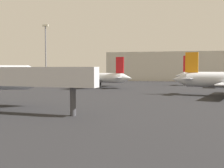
{
  "coord_description": "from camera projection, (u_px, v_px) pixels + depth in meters",
  "views": [
    {
      "loc": [
        3.86,
        -10.62,
        5.65
      ],
      "look_at": [
        -6.5,
        31.7,
        3.29
      ],
      "focal_mm": 46.81,
      "sensor_mm": 36.0,
      "label": 1
    }
  ],
  "objects": [
    {
      "name": "airplane_far_left",
      "position": [
        95.0,
        78.0,
        85.92
      ],
      "size": [
        24.74,
        20.74,
        8.78
      ],
      "rotation": [
        0.0,
        0.0,
        2.8
      ],
      "color": "silver",
      "rests_on": "ground_plane"
    },
    {
      "name": "airplane_far_right",
      "position": [
        223.0,
        76.0,
        92.07
      ],
      "size": [
        30.2,
        24.55,
        9.79
      ],
      "rotation": [
        0.0,
        0.0,
        -0.11
      ],
      "color": "silver",
      "rests_on": "ground_plane"
    },
    {
      "name": "jet_bridge",
      "position": [
        8.0,
        77.0,
        37.34
      ],
      "size": [
        22.59,
        4.23,
        6.01
      ],
      "rotation": [
        0.0,
        0.0,
        3.05
      ],
      "color": "silver",
      "rests_on": "ground_plane"
    },
    {
      "name": "light_mast_left",
      "position": [
        46.0,
        50.0,
        118.9
      ],
      "size": [
        2.4,
        0.5,
        23.42
      ],
      "color": "slate",
      "rests_on": "ground_plane"
    },
    {
      "name": "terminal_building",
      "position": [
        177.0,
        67.0,
        135.48
      ],
      "size": [
        62.82,
        21.1,
        12.91
      ],
      "primitive_type": "cube",
      "color": "beige",
      "rests_on": "ground_plane"
    }
  ]
}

